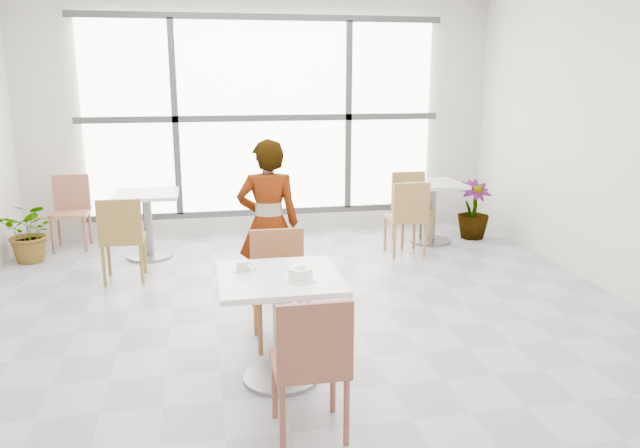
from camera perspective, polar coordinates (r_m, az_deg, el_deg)
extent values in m
plane|color=#9E9EA5|center=(5.02, -0.67, -10.35)|extent=(7.00, 7.00, 0.00)
plane|color=silver|center=(8.08, -5.24, 9.74)|extent=(6.00, 0.00, 6.00)
plane|color=silver|center=(1.41, 26.12, -10.38)|extent=(6.00, 0.00, 6.00)
cube|color=white|center=(8.02, -5.20, 9.71)|extent=(4.40, 0.04, 2.40)
cube|color=#3F3F42|center=(7.99, -5.18, 9.69)|extent=(4.60, 0.05, 0.08)
cube|color=#3F3F42|center=(7.95, -13.19, 9.38)|extent=(0.08, 0.05, 2.40)
cube|color=#3F3F42|center=(8.17, 2.63, 9.82)|extent=(0.08, 0.05, 2.40)
cube|color=#3F3F42|center=(8.16, -4.99, 1.12)|extent=(4.60, 0.05, 0.08)
cube|color=#3F3F42|center=(8.00, -5.37, 18.45)|extent=(4.60, 0.05, 0.08)
cube|color=white|center=(4.11, -3.76, -5.01)|extent=(0.80, 0.80, 0.04)
cylinder|color=gray|center=(4.24, -3.68, -9.82)|extent=(0.10, 0.10, 0.71)
cylinder|color=gray|center=(4.39, -3.61, -13.89)|extent=(0.52, 0.52, 0.03)
cube|color=brown|center=(3.63, -1.02, -12.72)|extent=(0.42, 0.42, 0.04)
cube|color=brown|center=(3.36, -0.46, -10.62)|extent=(0.42, 0.04, 0.42)
cylinder|color=brown|center=(3.92, 1.19, -14.29)|extent=(0.04, 0.04, 0.41)
cylinder|color=brown|center=(3.62, 2.45, -16.91)|extent=(0.04, 0.04, 0.41)
cylinder|color=brown|center=(3.87, -4.20, -14.74)|extent=(0.04, 0.04, 0.41)
cylinder|color=brown|center=(3.56, -3.47, -17.46)|extent=(0.04, 0.04, 0.41)
cube|color=#975B33|center=(4.77, -3.63, -6.15)|extent=(0.42, 0.42, 0.04)
cube|color=#975B33|center=(4.88, -3.96, -2.86)|extent=(0.42, 0.04, 0.42)
cylinder|color=#975B33|center=(4.67, -5.52, -9.62)|extent=(0.04, 0.04, 0.41)
cylinder|color=#975B33|center=(5.00, -5.93, -8.01)|extent=(0.04, 0.04, 0.41)
cylinder|color=#975B33|center=(4.71, -1.10, -9.33)|extent=(0.04, 0.04, 0.41)
cylinder|color=#975B33|center=(5.04, -1.81, -7.76)|extent=(0.04, 0.04, 0.41)
cylinder|color=white|center=(4.01, -1.82, -5.09)|extent=(0.21, 0.21, 0.01)
cylinder|color=white|center=(3.99, -1.82, -4.54)|extent=(0.16, 0.16, 0.07)
torus|color=white|center=(3.98, -1.83, -4.11)|extent=(0.16, 0.16, 0.01)
cylinder|color=beige|center=(3.99, -1.82, -4.56)|extent=(0.14, 0.14, 0.05)
cylinder|color=beige|center=(3.94, -1.90, -4.33)|extent=(0.03, 0.03, 0.01)
cylinder|color=beige|center=(3.98, -1.82, -4.07)|extent=(0.03, 0.03, 0.02)
cylinder|color=#F6EC9F|center=(3.99, -2.18, -4.08)|extent=(0.03, 0.03, 0.02)
cylinder|color=beige|center=(4.01, -1.81, -3.97)|extent=(0.03, 0.03, 0.02)
cylinder|color=beige|center=(4.00, -1.90, -4.06)|extent=(0.03, 0.03, 0.02)
cylinder|color=#F6EF9F|center=(4.02, -2.00, -3.98)|extent=(0.03, 0.03, 0.02)
cylinder|color=#F8E4A0|center=(3.95, -1.57, -4.19)|extent=(0.03, 0.03, 0.02)
cylinder|color=beige|center=(3.98, -1.56, -4.02)|extent=(0.03, 0.03, 0.02)
cylinder|color=beige|center=(4.02, -1.42, -3.89)|extent=(0.03, 0.03, 0.02)
cylinder|color=beige|center=(3.97, -1.98, -4.24)|extent=(0.03, 0.03, 0.02)
cylinder|color=beige|center=(3.97, -1.69, -4.05)|extent=(0.03, 0.03, 0.02)
cylinder|color=#F4E19D|center=(3.95, -1.40, -4.29)|extent=(0.03, 0.03, 0.02)
cylinder|color=beige|center=(3.98, -1.87, -4.16)|extent=(0.03, 0.03, 0.02)
cylinder|color=silver|center=(4.22, -7.15, -4.25)|extent=(0.13, 0.13, 0.01)
cylinder|color=silver|center=(4.21, -7.17, -3.81)|extent=(0.08, 0.08, 0.06)
torus|color=silver|center=(4.21, -6.58, -3.78)|extent=(0.05, 0.01, 0.05)
cylinder|color=black|center=(4.20, -7.18, -3.50)|extent=(0.07, 0.07, 0.00)
cube|color=#ABACB0|center=(4.20, -6.45, -4.21)|extent=(0.09, 0.05, 0.00)
sphere|color=#ABACB0|center=(4.22, -6.00, -4.11)|extent=(0.02, 0.02, 0.02)
imported|color=black|center=(5.49, -4.77, 0.02)|extent=(0.58, 0.41, 1.51)
cube|color=white|center=(7.21, -15.73, 2.63)|extent=(0.70, 0.70, 0.04)
cylinder|color=slate|center=(7.28, -15.54, -0.26)|extent=(0.10, 0.10, 0.71)
cylinder|color=slate|center=(7.37, -15.37, -2.83)|extent=(0.52, 0.52, 0.03)
cube|color=silver|center=(7.72, 10.33, 3.63)|extent=(0.70, 0.70, 0.04)
cylinder|color=slate|center=(7.79, 10.22, 0.91)|extent=(0.10, 0.10, 0.71)
cylinder|color=slate|center=(7.87, 10.11, -1.50)|extent=(0.52, 0.52, 0.03)
cube|color=olive|center=(6.53, -17.66, -1.31)|extent=(0.42, 0.42, 0.04)
cube|color=olive|center=(6.30, -18.00, 0.28)|extent=(0.42, 0.04, 0.42)
cylinder|color=olive|center=(6.74, -15.84, -2.70)|extent=(0.04, 0.04, 0.41)
cylinder|color=olive|center=(6.40, -16.09, -3.59)|extent=(0.04, 0.04, 0.41)
cylinder|color=olive|center=(6.79, -18.87, -2.82)|extent=(0.04, 0.04, 0.41)
cylinder|color=olive|center=(6.44, -19.28, -3.71)|extent=(0.04, 0.04, 0.41)
cube|color=#A2664D|center=(7.91, -22.01, 0.88)|extent=(0.42, 0.42, 0.04)
cube|color=#A2664D|center=(8.05, -21.91, 2.77)|extent=(0.42, 0.04, 0.42)
cylinder|color=#A2664D|center=(7.83, -23.39, -1.08)|extent=(0.04, 0.04, 0.41)
cylinder|color=#A2664D|center=(8.17, -22.88, -0.45)|extent=(0.04, 0.04, 0.41)
cylinder|color=#A2664D|center=(7.76, -20.80, -0.97)|extent=(0.04, 0.04, 0.41)
cylinder|color=#A2664D|center=(8.10, -20.39, -0.34)|extent=(0.04, 0.04, 0.41)
cube|color=#A2723B|center=(7.19, 7.85, 0.56)|extent=(0.42, 0.42, 0.04)
cube|color=#A2723B|center=(6.97, 8.41, 2.05)|extent=(0.42, 0.04, 0.42)
cylinder|color=#A2723B|center=(7.47, 8.66, -0.76)|extent=(0.04, 0.04, 0.41)
cylinder|color=#A2723B|center=(7.14, 9.62, -1.46)|extent=(0.04, 0.04, 0.41)
cylinder|color=#A2723B|center=(7.36, 6.01, -0.90)|extent=(0.04, 0.04, 0.41)
cylinder|color=#A2723B|center=(7.03, 6.87, -1.62)|extent=(0.04, 0.04, 0.41)
cube|color=olive|center=(7.63, 8.52, 1.30)|extent=(0.42, 0.42, 0.04)
cube|color=olive|center=(7.76, 8.11, 3.25)|extent=(0.42, 0.04, 0.42)
cylinder|color=olive|center=(7.46, 7.61, -0.74)|extent=(0.04, 0.04, 0.41)
cylinder|color=olive|center=(7.79, 6.77, -0.09)|extent=(0.04, 0.04, 0.41)
cylinder|color=olive|center=(7.58, 10.19, -0.60)|extent=(0.04, 0.04, 0.41)
cylinder|color=olive|center=(7.91, 9.26, 0.03)|extent=(0.04, 0.04, 0.41)
imported|color=#45833A|center=(7.57, -25.08, -0.66)|extent=(0.70, 0.63, 0.68)
imported|color=#587D3E|center=(8.08, 13.95, 1.28)|extent=(0.45, 0.45, 0.74)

